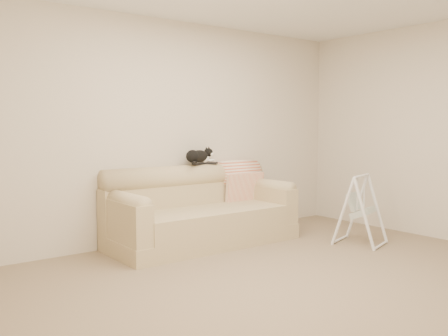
% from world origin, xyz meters
% --- Properties ---
extents(ground_plane, '(5.00, 5.00, 0.00)m').
position_xyz_m(ground_plane, '(0.00, 0.00, 0.00)').
color(ground_plane, '#7D684E').
rests_on(ground_plane, ground).
extents(room_shell, '(5.04, 4.04, 2.60)m').
position_xyz_m(room_shell, '(0.00, 0.00, 1.53)').
color(room_shell, beige).
rests_on(room_shell, ground).
extents(sofa, '(2.20, 0.93, 0.90)m').
position_xyz_m(sofa, '(0.07, 1.62, 0.35)').
color(sofa, tan).
rests_on(sofa, ground).
extents(remote_a, '(0.19, 0.10, 0.03)m').
position_xyz_m(remote_a, '(0.21, 1.84, 0.91)').
color(remote_a, black).
rests_on(remote_a, sofa).
extents(remote_b, '(0.18, 0.11, 0.02)m').
position_xyz_m(remote_b, '(0.39, 1.84, 0.91)').
color(remote_b, black).
rests_on(remote_b, sofa).
extents(tuxedo_cat, '(0.48, 0.35, 0.20)m').
position_xyz_m(tuxedo_cat, '(0.23, 1.85, 1.00)').
color(tuxedo_cat, black).
rests_on(tuxedo_cat, sofa).
extents(throw_blanket, '(0.57, 0.38, 0.58)m').
position_xyz_m(throw_blanket, '(0.82, 1.84, 0.72)').
color(throw_blanket, '#CD5C38').
rests_on(throw_blanket, sofa).
extents(baby_swing, '(0.63, 0.65, 0.81)m').
position_xyz_m(baby_swing, '(1.52, 0.46, 0.40)').
color(baby_swing, white).
rests_on(baby_swing, ground).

